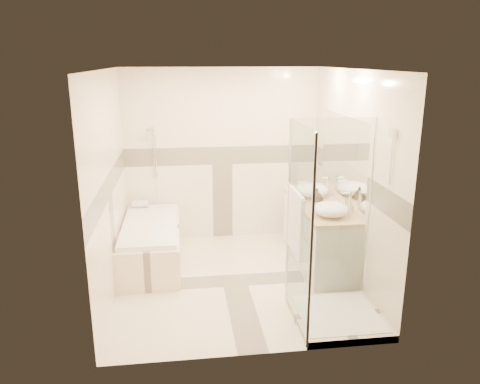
{
  "coord_description": "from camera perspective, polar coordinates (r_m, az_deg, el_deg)",
  "views": [
    {
      "loc": [
        -0.6,
        -5.16,
        2.61
      ],
      "look_at": [
        0.1,
        0.25,
        1.05
      ],
      "focal_mm": 35.0,
      "sensor_mm": 36.0,
      "label": 1
    }
  ],
  "objects": [
    {
      "name": "bathtub",
      "position": [
        6.27,
        -10.79,
        -5.91
      ],
      "size": [
        0.75,
        1.7,
        0.56
      ],
      "color": "beige",
      "rests_on": "ground"
    },
    {
      "name": "faucet_near",
      "position": [
        6.31,
        10.63,
        0.88
      ],
      "size": [
        0.11,
        0.03,
        0.26
      ],
      "color": "silver",
      "rests_on": "vanity"
    },
    {
      "name": "folded_towels",
      "position": [
        6.59,
        7.88,
        0.71
      ],
      "size": [
        0.17,
        0.27,
        0.09
      ],
      "primitive_type": "cube",
      "rotation": [
        0.0,
        0.0,
        -0.03
      ],
      "color": "silver",
      "rests_on": "vanity"
    },
    {
      "name": "vanity",
      "position": [
        6.13,
        9.52,
        -5.15
      ],
      "size": [
        0.58,
        1.62,
        0.85
      ],
      "color": "white",
      "rests_on": "ground"
    },
    {
      "name": "vessel_sink_near",
      "position": [
        6.26,
        8.72,
        0.28
      ],
      "size": [
        0.44,
        0.44,
        0.18
      ],
      "primitive_type": "ellipsoid",
      "color": "white",
      "rests_on": "vanity"
    },
    {
      "name": "shower_enclosure",
      "position": [
        4.9,
        10.53,
        -9.76
      ],
      "size": [
        0.96,
        0.93,
        2.04
      ],
      "color": "beige",
      "rests_on": "ground"
    },
    {
      "name": "rolled_towel",
      "position": [
        6.82,
        -12.11,
        -1.44
      ],
      "size": [
        0.22,
        0.1,
        0.1
      ],
      "primitive_type": "cylinder",
      "rotation": [
        0.0,
        1.57,
        0.0
      ],
      "color": "silver",
      "rests_on": "bathtub"
    },
    {
      "name": "amenity_bottle_a",
      "position": [
        5.91,
        9.74,
        -0.91
      ],
      "size": [
        0.07,
        0.07,
        0.14
      ],
      "primitive_type": "imported",
      "rotation": [
        0.0,
        0.0,
        -0.07
      ],
      "color": "black",
      "rests_on": "vanity"
    },
    {
      "name": "vessel_sink_far",
      "position": [
        5.51,
        11.02,
        -2.06
      ],
      "size": [
        0.41,
        0.41,
        0.17
      ],
      "primitive_type": "ellipsoid",
      "color": "white",
      "rests_on": "vanity"
    },
    {
      "name": "room",
      "position": [
        5.39,
        -0.15,
        1.42
      ],
      "size": [
        2.82,
        3.02,
        2.52
      ],
      "color": "beige",
      "rests_on": "ground"
    },
    {
      "name": "amenity_bottle_b",
      "position": [
        6.04,
        9.33,
        -0.35
      ],
      "size": [
        0.17,
        0.17,
        0.17
      ],
      "primitive_type": "imported",
      "rotation": [
        0.0,
        0.0,
        0.27
      ],
      "color": "black",
      "rests_on": "vanity"
    },
    {
      "name": "faucet_far",
      "position": [
        5.56,
        13.18,
        -1.14
      ],
      "size": [
        0.12,
        0.03,
        0.29
      ],
      "color": "silver",
      "rests_on": "vanity"
    }
  ]
}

